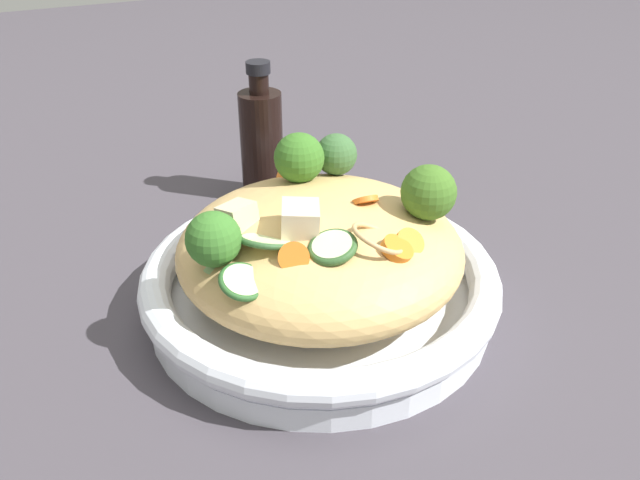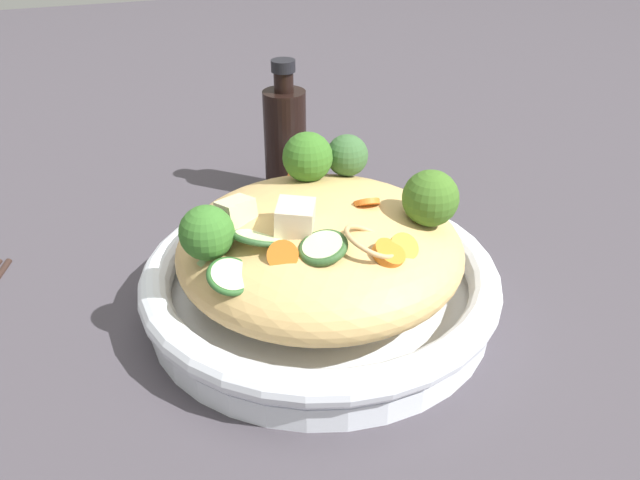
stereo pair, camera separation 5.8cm
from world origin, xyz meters
name	(u,v)px [view 2 (the right image)]	position (x,y,z in m)	size (l,w,h in m)	color
ground_plane	(320,308)	(0.00, 0.00, 0.00)	(3.00, 3.00, 0.00)	#3F3A41
serving_bowl	(320,285)	(0.00, 0.00, 0.03)	(0.32, 0.32, 0.05)	white
noodle_heap	(320,248)	(0.00, 0.00, 0.06)	(0.25, 0.25, 0.09)	tan
broccoli_florets	(330,185)	(0.02, -0.02, 0.12)	(0.17, 0.24, 0.07)	#8CB173
carrot_coins	(332,212)	(0.00, -0.01, 0.10)	(0.22, 0.12, 0.04)	orange
zucchini_slices	(275,251)	(-0.05, 0.05, 0.10)	(0.09, 0.12, 0.03)	beige
chicken_chunks	(273,218)	(-0.01, 0.04, 0.11)	(0.08, 0.08, 0.03)	beige
soy_sauce_bottle	(285,140)	(0.24, -0.04, 0.07)	(0.05, 0.05, 0.16)	black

